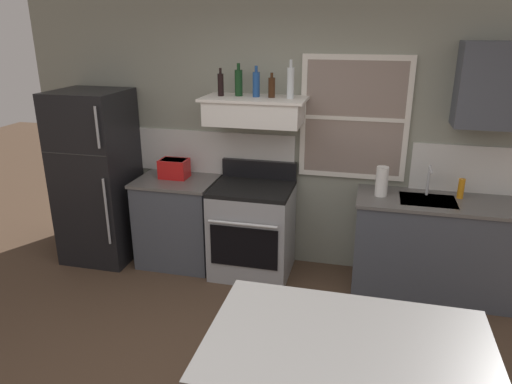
% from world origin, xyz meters
% --- Properties ---
extents(back_wall, '(5.40, 0.11, 2.70)m').
position_xyz_m(back_wall, '(0.03, 2.23, 1.35)').
color(back_wall, gray).
rests_on(back_wall, ground_plane).
extents(refrigerator, '(0.70, 0.72, 1.77)m').
position_xyz_m(refrigerator, '(-1.90, 1.84, 0.88)').
color(refrigerator, black).
rests_on(refrigerator, ground_plane).
extents(counter_left_of_stove, '(0.79, 0.63, 0.91)m').
position_xyz_m(counter_left_of_stove, '(-1.05, 1.90, 0.46)').
color(counter_left_of_stove, '#474C56').
rests_on(counter_left_of_stove, ground_plane).
extents(toaster, '(0.30, 0.20, 0.19)m').
position_xyz_m(toaster, '(-1.08, 1.95, 1.01)').
color(toaster, red).
rests_on(toaster, counter_left_of_stove).
extents(stove_range, '(0.76, 0.69, 1.09)m').
position_xyz_m(stove_range, '(-0.25, 1.86, 0.46)').
color(stove_range, '#9EA0A5').
rests_on(stove_range, ground_plane).
extents(range_hood_shelf, '(0.96, 0.52, 0.24)m').
position_xyz_m(range_hood_shelf, '(-0.25, 1.96, 1.62)').
color(range_hood_shelf, white).
extents(bottle_balsamic_dark, '(0.06, 0.06, 0.25)m').
position_xyz_m(bottle_balsamic_dark, '(-0.58, 1.96, 1.85)').
color(bottle_balsamic_dark, black).
rests_on(bottle_balsamic_dark, range_hood_shelf).
extents(bottle_dark_green_wine, '(0.07, 0.07, 0.30)m').
position_xyz_m(bottle_dark_green_wine, '(-0.41, 2.01, 1.87)').
color(bottle_dark_green_wine, '#143819').
rests_on(bottle_dark_green_wine, range_hood_shelf).
extents(bottle_blue_liqueur, '(0.07, 0.07, 0.28)m').
position_xyz_m(bottle_blue_liqueur, '(-0.24, 1.98, 1.86)').
color(bottle_blue_liqueur, '#1E478C').
rests_on(bottle_blue_liqueur, range_hood_shelf).
extents(bottle_brown_stout, '(0.06, 0.06, 0.22)m').
position_xyz_m(bottle_brown_stout, '(-0.10, 1.98, 1.84)').
color(bottle_brown_stout, '#381E0F').
rests_on(bottle_brown_stout, range_hood_shelf).
extents(bottle_clear_tall, '(0.06, 0.06, 0.34)m').
position_xyz_m(bottle_clear_tall, '(0.08, 1.95, 1.89)').
color(bottle_clear_tall, silver).
rests_on(bottle_clear_tall, range_hood_shelf).
extents(counter_right_with_sink, '(1.43, 0.63, 0.91)m').
position_xyz_m(counter_right_with_sink, '(1.45, 1.90, 0.46)').
color(counter_right_with_sink, '#474C56').
rests_on(counter_right_with_sink, ground_plane).
extents(sink_faucet, '(0.03, 0.17, 0.28)m').
position_xyz_m(sink_faucet, '(1.35, 2.00, 1.08)').
color(sink_faucet, silver).
rests_on(sink_faucet, counter_right_with_sink).
extents(paper_towel_roll, '(0.11, 0.11, 0.27)m').
position_xyz_m(paper_towel_roll, '(0.94, 1.90, 1.04)').
color(paper_towel_roll, white).
rests_on(paper_towel_roll, counter_right_with_sink).
extents(dish_soap_bottle, '(0.06, 0.06, 0.18)m').
position_xyz_m(dish_soap_bottle, '(1.63, 2.00, 1.00)').
color(dish_soap_bottle, orange).
rests_on(dish_soap_bottle, counter_right_with_sink).
extents(upper_cabinet_right, '(0.64, 0.32, 0.70)m').
position_xyz_m(upper_cabinet_right, '(1.80, 2.04, 1.90)').
color(upper_cabinet_right, '#474C56').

